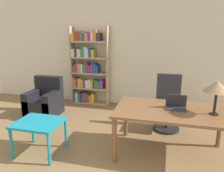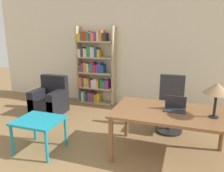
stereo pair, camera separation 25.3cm
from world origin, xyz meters
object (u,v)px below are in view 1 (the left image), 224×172
at_px(office_chair, 168,104).
at_px(side_table_blue, 39,126).
at_px(armchair, 45,103).
at_px(desk, 172,115).
at_px(laptop, 176,105).
at_px(table_lamp, 217,87).
at_px(bookshelf, 88,68).

bearing_deg(office_chair, side_table_blue, -142.63).
height_order(office_chair, armchair, office_chair).
relative_size(desk, laptop, 5.52).
height_order(table_lamp, office_chair, table_lamp).
height_order(table_lamp, side_table_blue, table_lamp).
relative_size(desk, table_lamp, 3.47).
relative_size(office_chair, bookshelf, 0.54).
bearing_deg(armchair, table_lamp, -16.93).
bearing_deg(office_chair, desk, -86.22).
xyz_separation_m(desk, armchair, (-2.74, 0.96, -0.36)).
bearing_deg(laptop, bookshelf, 137.94).
bearing_deg(office_chair, laptop, -82.69).
distance_m(desk, side_table_blue, 2.01).
relative_size(table_lamp, armchair, 0.56).
height_order(laptop, armchair, laptop).
bearing_deg(armchair, office_chair, -0.10).
distance_m(side_table_blue, bookshelf, 2.52).
height_order(office_chair, bookshelf, bookshelf).
xyz_separation_m(desk, bookshelf, (-2.09, 2.00, 0.28)).
bearing_deg(armchair, desk, -19.32).
distance_m(table_lamp, side_table_blue, 2.63).
height_order(laptop, bookshelf, bookshelf).
relative_size(side_table_blue, armchair, 0.80).
bearing_deg(side_table_blue, table_lamp, 9.86).
height_order(office_chair, side_table_blue, office_chair).
bearing_deg(laptop, office_chair, 97.31).
bearing_deg(desk, laptop, 53.09).
distance_m(laptop, armchair, 2.97).
distance_m(laptop, bookshelf, 2.88).
relative_size(desk, office_chair, 1.58).
bearing_deg(table_lamp, bookshelf, 142.39).
bearing_deg(armchair, side_table_blue, -61.05).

